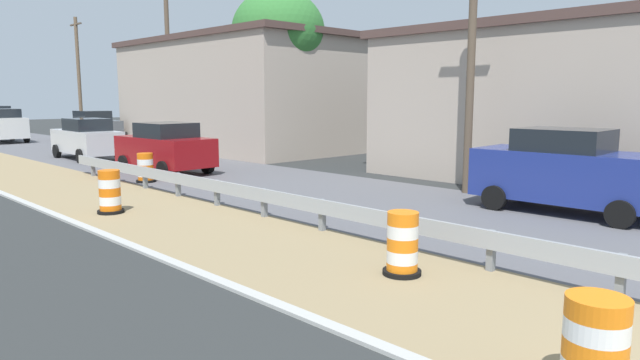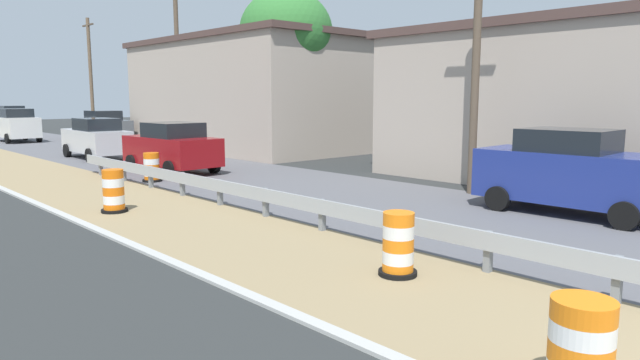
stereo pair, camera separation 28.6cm
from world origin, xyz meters
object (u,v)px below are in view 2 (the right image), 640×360
utility_pole_near (476,70)px  utility_pole_mid (178,62)px  traffic_barrel_far (152,169)px  car_lead_far_lane (172,147)px  car_lead_near_lane (96,138)px  utility_pole_far (91,76)px  car_trailing_near_lane (572,172)px  traffic_barrel_close (398,247)px  car_mid_far_lane (105,128)px  car_distant_a (13,119)px  traffic_barrel_nearest (580,355)px  car_trailing_far_lane (16,125)px  traffic_barrel_mid (114,193)px

utility_pole_near → utility_pole_mid: utility_pole_mid is taller
traffic_barrel_far → car_lead_far_lane: (1.75, 1.76, 0.52)m
car_lead_near_lane → utility_pole_far: size_ratio=0.56×
car_trailing_near_lane → utility_pole_near: (0.83, 3.34, 2.62)m
car_trailing_near_lane → car_lead_near_lane: bearing=-171.8°
traffic_barrel_far → utility_pole_far: (7.02, 23.00, 3.94)m
traffic_barrel_close → utility_pole_near: utility_pole_near is taller
traffic_barrel_close → car_mid_far_lane: size_ratio=0.24×
car_lead_near_lane → utility_pole_near: bearing=-164.2°
traffic_barrel_close → traffic_barrel_far: 12.52m
car_distant_a → utility_pole_far: size_ratio=0.50×
car_lead_far_lane → traffic_barrel_close: bearing=163.6°
car_trailing_near_lane → car_mid_far_lane: car_trailing_near_lane is taller
traffic_barrel_nearest → car_mid_far_lane: 33.24m
traffic_barrel_nearest → utility_pole_mid: 28.00m
car_mid_far_lane → car_distant_a: bearing=-178.0°
traffic_barrel_far → utility_pole_mid: utility_pole_mid is taller
car_lead_far_lane → car_trailing_far_lane: size_ratio=1.02×
traffic_barrel_nearest → car_trailing_far_lane: 38.83m
car_lead_near_lane → utility_pole_far: bearing=-19.2°
traffic_barrel_mid → utility_pole_near: 10.70m
traffic_barrel_close → utility_pole_near: size_ratio=0.15×
car_lead_far_lane → utility_pole_near: 11.77m
car_lead_near_lane → utility_pole_mid: bearing=-76.4°
car_lead_far_lane → car_mid_far_lane: size_ratio=1.01×
car_trailing_near_lane → car_trailing_far_lane: car_trailing_far_lane is taller
car_mid_far_lane → car_trailing_far_lane: 7.15m
traffic_barrel_close → car_mid_far_lane: 29.31m
car_lead_far_lane → utility_pole_mid: size_ratio=0.48×
traffic_barrel_close → utility_pole_far: size_ratio=0.12×
traffic_barrel_close → car_trailing_near_lane: size_ratio=0.23×
utility_pole_near → utility_pole_mid: bearing=88.0°
traffic_barrel_mid → utility_pole_mid: bearing=55.1°
traffic_barrel_close → car_lead_near_lane: (3.43, 21.05, 0.49)m
traffic_barrel_far → utility_pole_near: bearing=-56.3°
car_trailing_near_lane → utility_pole_mid: (1.47, 21.96, 3.73)m
car_lead_near_lane → car_trailing_near_lane: bearing=-168.6°
traffic_barrel_nearest → car_distant_a: bearing=80.6°
car_trailing_far_lane → traffic_barrel_far: bearing=174.8°
traffic_barrel_far → car_mid_far_lane: size_ratio=0.23×
car_lead_near_lane → traffic_barrel_close: bearing=172.5°
traffic_barrel_far → car_lead_near_lane: bearing=79.9°
traffic_barrel_mid → car_lead_near_lane: (4.68, 12.87, 0.47)m
traffic_barrel_close → car_distant_a: 47.86m
car_mid_far_lane → car_trailing_far_lane: bearing=-151.2°
car_mid_far_lane → car_distant_a: 18.90m
traffic_barrel_nearest → car_mid_far_lane: bearing=74.9°
traffic_barrel_far → utility_pole_far: utility_pole_far is taller
car_trailing_far_lane → car_distant_a: 12.92m
utility_pole_mid → utility_pole_far: bearing=88.1°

